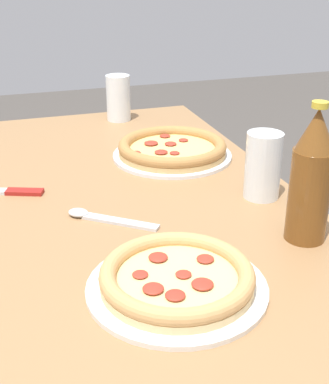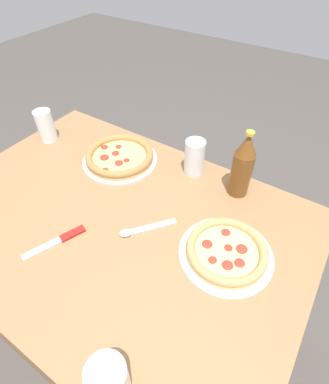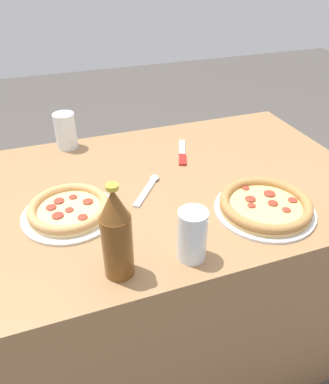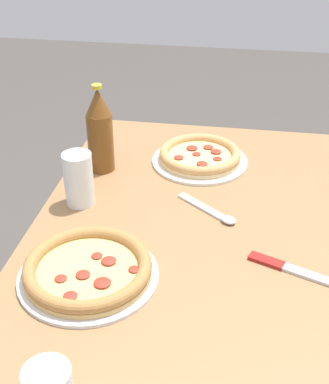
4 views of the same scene
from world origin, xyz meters
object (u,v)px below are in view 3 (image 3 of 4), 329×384
beer_bottle (117,234)px  glass_water (66,132)px  pizza_veggie (69,210)px  knife (182,153)px  glass_cola (192,236)px  pizza_pepperoni (265,206)px  spoon (149,186)px

beer_bottle → glass_water: bearing=-87.7°
pizza_veggie → knife: (-0.43, -0.23, -0.02)m
glass_water → knife: glass_water is taller
glass_cola → beer_bottle: 0.18m
pizza_pepperoni → knife: (0.09, -0.40, -0.02)m
glass_cola → knife: glass_cola is taller
beer_bottle → spoon: (-0.18, -0.32, -0.11)m
glass_cola → knife: bearing=-109.7°
glass_cola → beer_bottle: bearing=-2.5°
knife → spoon: bearing=43.1°
glass_cola → knife: size_ratio=0.73×
pizza_veggie → glass_water: bearing=-96.9°
pizza_veggie → beer_bottle: bearing=106.9°
beer_bottle → knife: 0.62m
glass_water → beer_bottle: size_ratio=0.55×
pizza_veggie → beer_bottle: size_ratio=1.11×
glass_water → spoon: bearing=119.1°
pizza_veggie → spoon: pizza_veggie is taller
glass_cola → knife: 0.53m
pizza_pepperoni → glass_cola: (0.27, 0.10, 0.04)m
pizza_veggie → spoon: 0.26m
glass_cola → beer_bottle: size_ratio=0.56×
pizza_veggie → spoon: bearing=-166.4°
pizza_veggie → glass_water: (-0.05, -0.43, 0.04)m
pizza_pepperoni → pizza_veggie: size_ratio=1.07×
glass_water → glass_cola: 0.73m
pizza_pepperoni → beer_bottle: (0.45, 0.09, 0.09)m
beer_bottle → glass_cola: bearing=177.5°
pizza_pepperoni → pizza_veggie: pizza_pepperoni is taller
pizza_pepperoni → beer_bottle: bearing=11.5°
pizza_veggie → beer_bottle: 0.29m
pizza_pepperoni → spoon: (0.27, -0.23, -0.02)m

